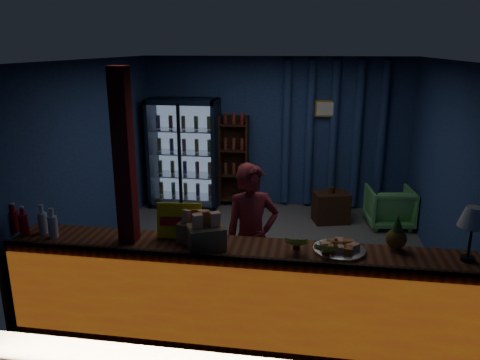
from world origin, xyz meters
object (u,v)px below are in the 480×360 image
object	(u,v)px
pastry_tray	(339,248)
table_lamp	(473,219)
shopkeeper	(252,238)
green_chair	(389,207)

from	to	relation	value
pastry_tray	table_lamp	size ratio (longest dim) A/B	0.97
shopkeeper	green_chair	bearing A→B (deg)	31.49
table_lamp	pastry_tray	bearing A→B (deg)	178.59
pastry_tray	green_chair	bearing A→B (deg)	73.44
pastry_tray	table_lamp	bearing A→B (deg)	-1.41
green_chair	table_lamp	world-z (taller)	table_lamp
shopkeeper	green_chair	size ratio (longest dim) A/B	2.32
green_chair	pastry_tray	distance (m)	3.41
shopkeeper	pastry_tray	bearing A→B (deg)	-54.26
shopkeeper	table_lamp	size ratio (longest dim) A/B	3.24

